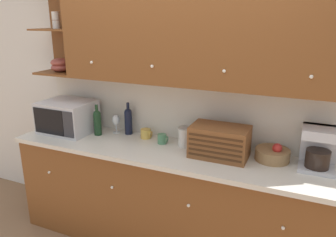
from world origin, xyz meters
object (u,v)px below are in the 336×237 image
object	(u,v)px
mug_blue_second	(146,134)
mug	(162,139)
microwave	(68,117)
storage_canister	(185,137)
fruit_basket	(273,154)
bread_box	(220,142)
wine_bottle	(97,121)
coffee_maker	(319,148)
wine_glass	(116,121)
second_wine_bottle	(128,120)

from	to	relation	value
mug_blue_second	mug	xyz separation A→B (m)	(0.20, -0.06, -0.00)
microwave	storage_canister	bearing A→B (deg)	4.80
fruit_basket	bread_box	bearing A→B (deg)	-166.20
wine_bottle	microwave	bearing A→B (deg)	-173.54
fruit_basket	coffee_maker	bearing A→B (deg)	-3.70
mug	storage_canister	world-z (taller)	storage_canister
wine_bottle	wine_glass	xyz separation A→B (m)	(0.13, 0.12, -0.01)
wine_bottle	bread_box	size ratio (longest dim) A/B	0.65
bread_box	mug	bearing A→B (deg)	172.48
mug	storage_canister	size ratio (longest dim) A/B	0.52
bread_box	wine_bottle	bearing A→B (deg)	178.68
wine_glass	fruit_basket	distance (m)	1.48
second_wine_bottle	storage_canister	distance (m)	0.62
mug_blue_second	storage_canister	size ratio (longest dim) A/B	0.60
wine_glass	second_wine_bottle	xyz separation A→B (m)	(0.13, 0.02, 0.02)
wine_glass	storage_canister	bearing A→B (deg)	-4.42
mug_blue_second	storage_canister	world-z (taller)	storage_canister
second_wine_bottle	mug	size ratio (longest dim) A/B	3.40
mug_blue_second	bread_box	size ratio (longest dim) A/B	0.23
second_wine_bottle	fruit_basket	distance (m)	1.36
wine_glass	wine_bottle	bearing A→B (deg)	-137.13
wine_glass	mug	size ratio (longest dim) A/B	2.00
second_wine_bottle	mug	world-z (taller)	second_wine_bottle
mug_blue_second	fruit_basket	bearing A→B (deg)	-1.71
wine_glass	storage_canister	world-z (taller)	wine_glass
mug	coffee_maker	size ratio (longest dim) A/B	0.28
mug	fruit_basket	bearing A→B (deg)	1.72
wine_glass	mug_blue_second	bearing A→B (deg)	-2.42
wine_bottle	mug	size ratio (longest dim) A/B	3.26
mug	microwave	bearing A→B (deg)	-175.34
bread_box	coffee_maker	bearing A→B (deg)	6.22
storage_canister	coffee_maker	distance (m)	1.07
wine_glass	fruit_basket	size ratio (longest dim) A/B	0.69
mug	fruit_basket	size ratio (longest dim) A/B	0.34
storage_canister	coffee_maker	size ratio (longest dim) A/B	0.54
wine_bottle	storage_canister	bearing A→B (deg)	4.18
wine_glass	mug	world-z (taller)	wine_glass
microwave	mug	size ratio (longest dim) A/B	5.31
fruit_basket	coffee_maker	world-z (taller)	coffee_maker
fruit_basket	coffee_maker	xyz separation A→B (m)	(0.32, -0.02, 0.11)
second_wine_bottle	storage_canister	world-z (taller)	second_wine_bottle
mug_blue_second	wine_bottle	bearing A→B (deg)	-167.09
wine_glass	coffee_maker	distance (m)	1.80
wine_glass	storage_canister	distance (m)	0.74
bread_box	fruit_basket	bearing A→B (deg)	13.80
wine_bottle	bread_box	world-z (taller)	wine_bottle
microwave	coffee_maker	xyz separation A→B (m)	(2.26, 0.09, 0.01)
microwave	wine_glass	distance (m)	0.48
mug_blue_second	mug	distance (m)	0.21
microwave	mug_blue_second	xyz separation A→B (m)	(0.79, 0.14, -0.11)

